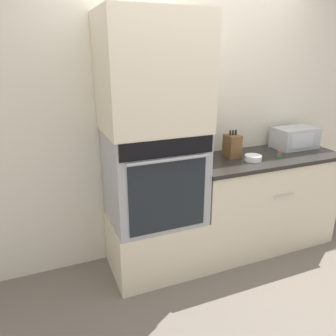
# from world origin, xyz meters

# --- Properties ---
(ground_plane) EXTENTS (12.00, 12.00, 0.00)m
(ground_plane) POSITION_xyz_m (0.00, 0.00, 0.00)
(ground_plane) COLOR #6B6056
(wall_back) EXTENTS (8.00, 0.05, 2.50)m
(wall_back) POSITION_xyz_m (0.00, 0.63, 1.25)
(wall_back) COLOR beige
(wall_back) RESTS_ON ground_plane
(oven_cabinet_base) EXTENTS (0.78, 0.60, 0.50)m
(oven_cabinet_base) POSITION_xyz_m (-0.39, 0.30, 0.25)
(oven_cabinet_base) COLOR beige
(oven_cabinet_base) RESTS_ON ground_plane
(wall_oven) EXTENTS (0.75, 0.64, 0.77)m
(wall_oven) POSITION_xyz_m (-0.39, 0.30, 0.88)
(wall_oven) COLOR #9EA0A5
(wall_oven) RESTS_ON oven_cabinet_base
(oven_cabinet_upper) EXTENTS (0.78, 0.60, 0.87)m
(oven_cabinet_upper) POSITION_xyz_m (-0.39, 0.30, 1.70)
(oven_cabinet_upper) COLOR beige
(oven_cabinet_upper) RESTS_ON wall_oven
(counter_unit) EXTENTS (1.46, 0.63, 0.93)m
(counter_unit) POSITION_xyz_m (0.72, 0.30, 0.47)
(counter_unit) COLOR beige
(counter_unit) RESTS_ON ground_plane
(microwave) EXTENTS (0.43, 0.27, 0.21)m
(microwave) POSITION_xyz_m (1.17, 0.41, 1.04)
(microwave) COLOR #B2B5BA
(microwave) RESTS_ON counter_unit
(knife_block) EXTENTS (0.12, 0.15, 0.25)m
(knife_block) POSITION_xyz_m (0.41, 0.38, 1.04)
(knife_block) COLOR brown
(knife_block) RESTS_ON counter_unit
(bowl) EXTENTS (0.15, 0.15, 0.05)m
(bowl) POSITION_xyz_m (0.52, 0.21, 0.96)
(bowl) COLOR white
(bowl) RESTS_ON counter_unit
(condiment_jar_near) EXTENTS (0.05, 0.05, 0.12)m
(condiment_jar_near) POSITION_xyz_m (0.07, 0.47, 0.99)
(condiment_jar_near) COLOR brown
(condiment_jar_near) RESTS_ON counter_unit
(condiment_jar_mid) EXTENTS (0.04, 0.04, 0.08)m
(condiment_jar_mid) POSITION_xyz_m (0.16, 0.53, 0.97)
(condiment_jar_mid) COLOR #427047
(condiment_jar_mid) RESTS_ON counter_unit
(condiment_jar_far) EXTENTS (0.04, 0.04, 0.06)m
(condiment_jar_far) POSITION_xyz_m (0.81, 0.20, 0.96)
(condiment_jar_far) COLOR #427047
(condiment_jar_far) RESTS_ON counter_unit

